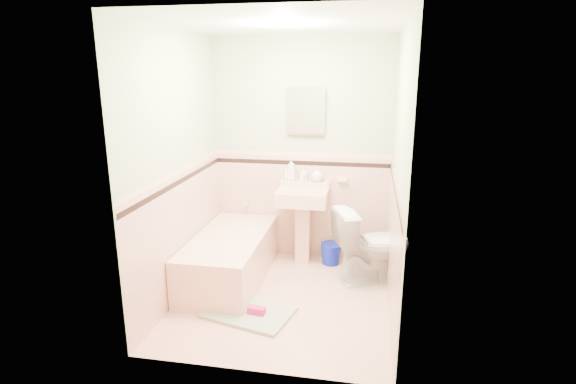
% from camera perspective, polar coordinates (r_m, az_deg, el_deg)
% --- Properties ---
extents(floor, '(2.20, 2.20, 0.00)m').
position_cam_1_polar(floor, '(4.44, -0.60, -13.41)').
color(floor, '#EAB099').
rests_on(floor, ground).
extents(ceiling, '(2.20, 2.20, 0.00)m').
position_cam_1_polar(ceiling, '(3.92, -0.70, 20.67)').
color(ceiling, white).
rests_on(ceiling, ground).
extents(wall_back, '(2.50, 0.00, 2.50)m').
position_cam_1_polar(wall_back, '(5.06, 1.73, 5.19)').
color(wall_back, beige).
rests_on(wall_back, ground).
extents(wall_front, '(2.50, 0.00, 2.50)m').
position_cam_1_polar(wall_front, '(2.96, -4.70, -1.97)').
color(wall_front, beige).
rests_on(wall_front, ground).
extents(wall_left, '(0.00, 2.50, 2.50)m').
position_cam_1_polar(wall_left, '(4.30, -13.86, 2.99)').
color(wall_left, beige).
rests_on(wall_left, ground).
extents(wall_right, '(0.00, 2.50, 2.50)m').
position_cam_1_polar(wall_right, '(3.94, 13.80, 1.91)').
color(wall_right, beige).
rests_on(wall_right, ground).
extents(wainscot_back, '(2.00, 0.00, 2.00)m').
position_cam_1_polar(wainscot_back, '(5.20, 1.66, -1.91)').
color(wainscot_back, beige).
rests_on(wainscot_back, ground).
extents(wainscot_front, '(2.00, 0.00, 2.00)m').
position_cam_1_polar(wainscot_front, '(3.22, -4.39, -13.04)').
color(wainscot_front, beige).
rests_on(wainscot_front, ground).
extents(wainscot_left, '(0.00, 2.20, 2.20)m').
position_cam_1_polar(wainscot_left, '(4.47, -13.20, -5.19)').
color(wainscot_left, beige).
rests_on(wainscot_left, ground).
extents(wainscot_right, '(0.00, 2.20, 2.20)m').
position_cam_1_polar(wainscot_right, '(4.13, 13.07, -6.90)').
color(wainscot_right, beige).
rests_on(wainscot_right, ground).
extents(accent_back, '(2.00, 0.00, 2.00)m').
position_cam_1_polar(accent_back, '(5.07, 1.69, 3.70)').
color(accent_back, black).
rests_on(accent_back, ground).
extents(accent_front, '(2.00, 0.00, 2.00)m').
position_cam_1_polar(accent_front, '(3.02, -4.56, -4.23)').
color(accent_front, black).
rests_on(accent_front, ground).
extents(accent_left, '(0.00, 2.20, 2.20)m').
position_cam_1_polar(accent_left, '(4.32, -13.54, 1.30)').
color(accent_left, black).
rests_on(accent_left, ground).
extents(accent_right, '(0.00, 2.20, 2.20)m').
position_cam_1_polar(accent_right, '(3.97, 13.43, 0.10)').
color(accent_right, black).
rests_on(accent_right, ground).
extents(cap_back, '(2.00, 0.00, 2.00)m').
position_cam_1_polar(cap_back, '(5.05, 1.70, 4.82)').
color(cap_back, '#EAAA99').
rests_on(cap_back, ground).
extents(cap_front, '(2.00, 0.00, 2.00)m').
position_cam_1_polar(cap_front, '(2.99, -4.60, -2.42)').
color(cap_front, '#EAAA99').
rests_on(cap_front, ground).
extents(cap_left, '(0.00, 2.20, 2.20)m').
position_cam_1_polar(cap_left, '(4.30, -13.62, 2.59)').
color(cap_left, '#EAAA99').
rests_on(cap_left, ground).
extents(cap_right, '(0.00, 2.20, 2.20)m').
position_cam_1_polar(cap_right, '(3.94, 13.51, 1.50)').
color(cap_right, '#EAAA99').
rests_on(cap_right, ground).
extents(bathtub, '(0.70, 1.50, 0.45)m').
position_cam_1_polar(bathtub, '(4.77, -7.37, -8.42)').
color(bathtub, '#E5AE98').
rests_on(bathtub, floor).
extents(tub_faucet, '(0.04, 0.12, 0.04)m').
position_cam_1_polar(tub_faucet, '(5.29, -5.17, -1.35)').
color(tub_faucet, silver).
rests_on(tub_faucet, wall_back).
extents(sink, '(0.55, 0.48, 0.87)m').
position_cam_1_polar(sink, '(5.03, 1.81, -4.50)').
color(sink, '#E5AE98').
rests_on(sink, floor).
extents(sink_faucet, '(0.02, 0.02, 0.10)m').
position_cam_1_polar(sink_faucet, '(5.02, 2.10, 1.60)').
color(sink_faucet, silver).
rests_on(sink_faucet, sink).
extents(medicine_cabinet, '(0.38, 0.04, 0.48)m').
position_cam_1_polar(medicine_cabinet, '(4.97, 2.30, 10.23)').
color(medicine_cabinet, white).
rests_on(medicine_cabinet, wall_back).
extents(soap_dish, '(0.11, 0.06, 0.04)m').
position_cam_1_polar(soap_dish, '(5.04, 6.93, 1.55)').
color(soap_dish, '#E5AE98').
rests_on(soap_dish, wall_back).
extents(soap_bottle_left, '(0.12, 0.12, 0.25)m').
position_cam_1_polar(soap_bottle_left, '(5.06, 0.42, 2.89)').
color(soap_bottle_left, '#B2B2B2').
rests_on(soap_bottle_left, sink).
extents(soap_bottle_mid, '(0.09, 0.09, 0.17)m').
position_cam_1_polar(soap_bottle_mid, '(5.05, 1.98, 2.36)').
color(soap_bottle_mid, '#B2B2B2').
rests_on(soap_bottle_mid, sink).
extents(soap_bottle_right, '(0.17, 0.17, 0.17)m').
position_cam_1_polar(soap_bottle_right, '(5.03, 3.72, 2.30)').
color(soap_bottle_right, '#B2B2B2').
rests_on(soap_bottle_right, sink).
extents(tube, '(0.05, 0.05, 0.12)m').
position_cam_1_polar(tube, '(5.08, -0.21, 2.19)').
color(tube, white).
rests_on(tube, sink).
extents(toilet, '(0.88, 0.70, 0.79)m').
position_cam_1_polar(toilet, '(4.72, 10.67, -6.60)').
color(toilet, white).
rests_on(toilet, floor).
extents(bucket, '(0.26, 0.26, 0.24)m').
position_cam_1_polar(bucket, '(5.16, 5.48, -7.81)').
color(bucket, '#0819B8').
rests_on(bucket, floor).
extents(bath_mat, '(0.86, 0.68, 0.03)m').
position_cam_1_polar(bath_mat, '(4.21, -5.02, -14.96)').
color(bath_mat, '#9EAC90').
rests_on(bath_mat, floor).
extents(shoe, '(0.16, 0.09, 0.06)m').
position_cam_1_polar(shoe, '(4.14, -4.02, -14.74)').
color(shoe, '#BF1E59').
rests_on(shoe, bath_mat).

